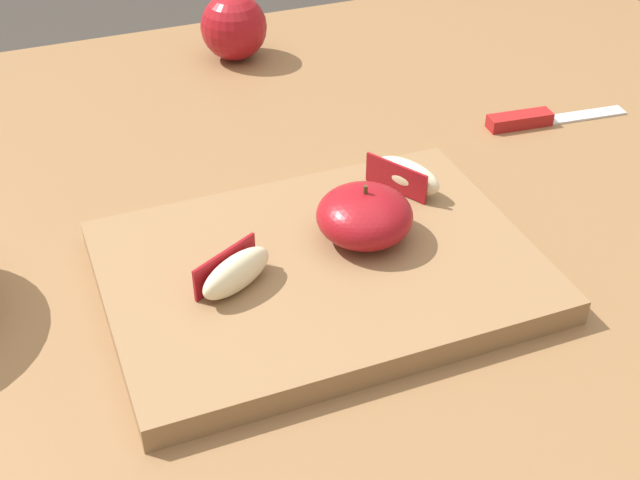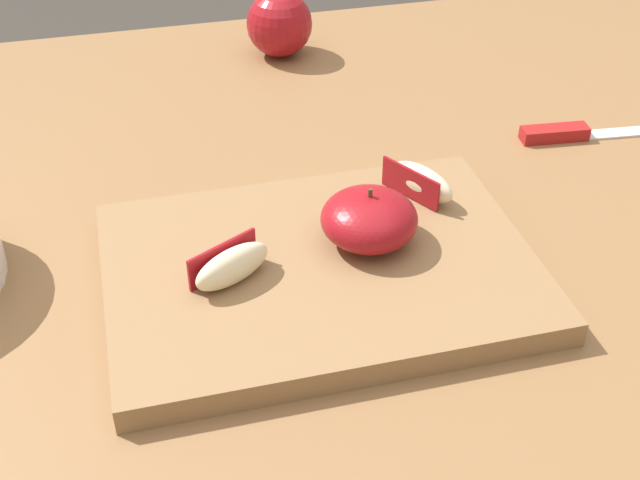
# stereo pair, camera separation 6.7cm
# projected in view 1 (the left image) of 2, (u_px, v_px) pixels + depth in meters

# --- Properties ---
(dining_table) EXTENTS (1.36, 0.99, 0.73)m
(dining_table) POSITION_uv_depth(u_px,v_px,m) (263.00, 318.00, 0.79)
(dining_table) COLOR brown
(dining_table) RESTS_ON ground_plane
(cutting_board) EXTENTS (0.34, 0.25, 0.02)m
(cutting_board) POSITION_uv_depth(u_px,v_px,m) (320.00, 270.00, 0.69)
(cutting_board) COLOR olive
(cutting_board) RESTS_ON dining_table
(apple_half_skin_up) EXTENTS (0.08, 0.08, 0.05)m
(apple_half_skin_up) POSITION_uv_depth(u_px,v_px,m) (365.00, 216.00, 0.69)
(apple_half_skin_up) COLOR maroon
(apple_half_skin_up) RESTS_ON cutting_board
(apple_wedge_left) EXTENTS (0.05, 0.07, 0.03)m
(apple_wedge_left) POSITION_uv_depth(u_px,v_px,m) (406.00, 175.00, 0.76)
(apple_wedge_left) COLOR beige
(apple_wedge_left) RESTS_ON cutting_board
(apple_wedge_middle) EXTENTS (0.07, 0.05, 0.03)m
(apple_wedge_middle) POSITION_uv_depth(u_px,v_px,m) (235.00, 272.00, 0.65)
(apple_wedge_middle) COLOR beige
(apple_wedge_middle) RESTS_ON cutting_board
(paring_knife) EXTENTS (0.16, 0.03, 0.01)m
(paring_knife) POSITION_uv_depth(u_px,v_px,m) (531.00, 119.00, 0.90)
(paring_knife) COLOR silver
(paring_knife) RESTS_ON dining_table
(whole_apple_red_delicious) EXTENTS (0.08, 0.08, 0.09)m
(whole_apple_red_delicious) POSITION_uv_depth(u_px,v_px,m) (234.00, 27.00, 1.02)
(whole_apple_red_delicious) COLOR maroon
(whole_apple_red_delicious) RESTS_ON dining_table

